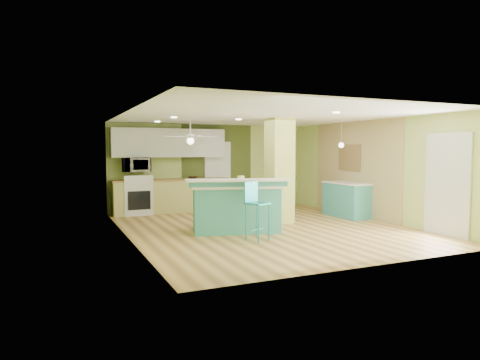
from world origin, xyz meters
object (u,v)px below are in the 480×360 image
object	(u,v)px
bar_stool	(255,201)
fruit_bowl	(193,177)
peninsula	(236,207)
canister	(241,180)
side_counter	(346,200)

from	to	relation	value
bar_stool	fruit_bowl	xyz separation A→B (m)	(0.10, 4.24, 0.21)
peninsula	fruit_bowl	size ratio (longest dim) A/B	8.07
peninsula	canister	bearing A→B (deg)	45.04
side_counter	fruit_bowl	bearing A→B (deg)	142.77
peninsula	fruit_bowl	xyz separation A→B (m)	(0.08, 3.28, 0.44)
canister	side_counter	bearing A→B (deg)	10.62
side_counter	canister	world-z (taller)	canister
peninsula	bar_stool	world-z (taller)	peninsula
bar_stool	fruit_bowl	bearing A→B (deg)	65.50
fruit_bowl	canister	xyz separation A→B (m)	(0.07, -3.19, 0.12)
canister	peninsula	bearing A→B (deg)	-150.39
fruit_bowl	canister	distance (m)	3.20
bar_stool	canister	xyz separation A→B (m)	(0.17, 1.05, 0.34)
peninsula	fruit_bowl	world-z (taller)	peninsula
side_counter	fruit_bowl	distance (m)	4.28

